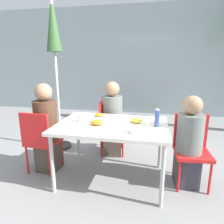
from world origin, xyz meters
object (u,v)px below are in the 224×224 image
object	(u,v)px
drinking_cup	(81,118)
person_far	(112,120)
chair_far	(107,124)
bottle	(157,118)
chair_right	(191,144)
salad_bowl	(137,130)
person_right	(189,144)
person_left	(46,130)
closed_umbrella	(54,42)
chair_left	(40,138)

from	to	relation	value
drinking_cup	person_far	bearing A→B (deg)	69.46
chair_far	person_far	xyz separation A→B (m)	(0.09, -0.03, 0.07)
bottle	person_far	bearing A→B (deg)	133.39
chair_right	salad_bowl	xyz separation A→B (m)	(-0.63, -0.39, 0.27)
person_far	person_right	bearing A→B (deg)	46.79
person_left	closed_umbrella	world-z (taller)	closed_umbrella
chair_left	person_right	bearing A→B (deg)	5.92
person_left	bottle	size ratio (longest dim) A/B	5.70
chair_far	drinking_cup	xyz separation A→B (m)	(-0.17, -0.73, 0.30)
person_right	person_far	world-z (taller)	person_far
person_far	chair_right	bearing A→B (deg)	51.15
chair_right	salad_bowl	bearing A→B (deg)	27.46
chair_right	chair_far	xyz separation A→B (m)	(-1.19, 0.60, 0.00)
person_left	drinking_cup	bearing A→B (deg)	-0.16
closed_umbrella	bottle	distance (m)	2.03
chair_right	person_right	bearing A→B (deg)	58.13
closed_umbrella	bottle	bearing A→B (deg)	-25.78
bottle	chair_right	bearing A→B (deg)	18.50
closed_umbrella	drinking_cup	xyz separation A→B (m)	(0.68, -0.76, -0.98)
person_far	closed_umbrella	xyz separation A→B (m)	(-0.95, 0.07, 1.21)
bottle	salad_bowl	bearing A→B (deg)	-130.02
chair_left	closed_umbrella	xyz separation A→B (m)	(-0.12, 0.81, 1.28)
chair_right	person_right	size ratio (longest dim) A/B	0.77
chair_right	closed_umbrella	world-z (taller)	closed_umbrella
person_right	chair_far	size ratio (longest dim) A/B	1.30
person_far	bottle	world-z (taller)	person_far
person_left	person_right	distance (m)	1.83
bottle	drinking_cup	world-z (taller)	bottle
person_left	person_far	bearing A→B (deg)	44.11
person_left	drinking_cup	size ratio (longest dim) A/B	12.24
person_right	salad_bowl	xyz separation A→B (m)	(-0.59, -0.30, 0.24)
bottle	drinking_cup	bearing A→B (deg)	178.78
bottle	drinking_cup	size ratio (longest dim) A/B	2.15
person_far	drinking_cup	distance (m)	0.77
person_right	chair_far	bearing A→B (deg)	-34.74
closed_umbrella	chair_far	bearing A→B (deg)	-2.38
chair_right	person_far	world-z (taller)	person_far
person_right	closed_umbrella	size ratio (longest dim) A/B	0.45
chair_left	bottle	size ratio (longest dim) A/B	4.03
person_left	person_right	xyz separation A→B (m)	(1.83, 0.01, -0.05)
closed_umbrella	drinking_cup	world-z (taller)	closed_umbrella
person_right	bottle	xyz separation A→B (m)	(-0.39, -0.06, 0.31)
person_left	bottle	xyz separation A→B (m)	(1.44, -0.05, 0.26)
person_left	chair_right	distance (m)	1.88
person_far	salad_bowl	xyz separation A→B (m)	(0.47, -0.96, 0.20)
chair_far	salad_bowl	world-z (taller)	chair_far
chair_far	salad_bowl	bearing A→B (deg)	18.04
person_left	person_right	world-z (taller)	person_left
person_right	salad_bowl	world-z (taller)	person_right
chair_far	chair_right	bearing A→B (deg)	51.64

